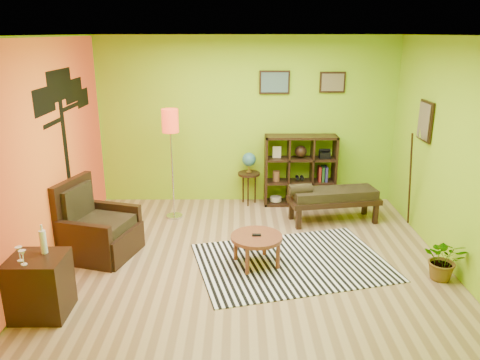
{
  "coord_description": "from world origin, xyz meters",
  "views": [
    {
      "loc": [
        -0.14,
        -5.55,
        2.83
      ],
      "look_at": [
        -0.12,
        0.08,
        1.05
      ],
      "focal_mm": 35.0,
      "sensor_mm": 36.0,
      "label": 1
    }
  ],
  "objects_px": {
    "side_cabinet": "(40,285)",
    "potted_plant": "(444,264)",
    "coffee_table": "(257,240)",
    "cube_shelf": "(301,170)",
    "floor_lamp": "(171,131)",
    "bench": "(331,197)",
    "globe_table": "(249,165)",
    "armchair": "(97,232)"
  },
  "relations": [
    {
      "from": "side_cabinet",
      "to": "potted_plant",
      "type": "height_order",
      "value": "side_cabinet"
    },
    {
      "from": "coffee_table",
      "to": "cube_shelf",
      "type": "distance_m",
      "value": 2.38
    },
    {
      "from": "floor_lamp",
      "to": "bench",
      "type": "xyz_separation_m",
      "value": [
        2.47,
        -0.19,
        -0.99
      ]
    },
    {
      "from": "potted_plant",
      "to": "bench",
      "type": "bearing_deg",
      "value": 119.21
    },
    {
      "from": "side_cabinet",
      "to": "bench",
      "type": "relative_size",
      "value": 0.67
    },
    {
      "from": "globe_table",
      "to": "potted_plant",
      "type": "xyz_separation_m",
      "value": [
        2.27,
        -2.6,
        -0.48
      ]
    },
    {
      "from": "side_cabinet",
      "to": "potted_plant",
      "type": "relative_size",
      "value": 1.84
    },
    {
      "from": "cube_shelf",
      "to": "bench",
      "type": "height_order",
      "value": "cube_shelf"
    },
    {
      "from": "coffee_table",
      "to": "armchair",
      "type": "height_order",
      "value": "armchair"
    },
    {
      "from": "floor_lamp",
      "to": "potted_plant",
      "type": "distance_m",
      "value": 4.18
    },
    {
      "from": "potted_plant",
      "to": "armchair",
      "type": "bearing_deg",
      "value": 170.92
    },
    {
      "from": "armchair",
      "to": "globe_table",
      "type": "bearing_deg",
      "value": 42.99
    },
    {
      "from": "globe_table",
      "to": "cube_shelf",
      "type": "bearing_deg",
      "value": -0.6
    },
    {
      "from": "coffee_table",
      "to": "bench",
      "type": "distance_m",
      "value": 1.87
    },
    {
      "from": "coffee_table",
      "to": "floor_lamp",
      "type": "xyz_separation_m",
      "value": [
        -1.26,
        1.61,
        1.06
      ]
    },
    {
      "from": "armchair",
      "to": "potted_plant",
      "type": "relative_size",
      "value": 1.96
    },
    {
      "from": "armchair",
      "to": "bench",
      "type": "relative_size",
      "value": 0.71
    },
    {
      "from": "cube_shelf",
      "to": "floor_lamp",
      "type": "bearing_deg",
      "value": -163.9
    },
    {
      "from": "potted_plant",
      "to": "cube_shelf",
      "type": "bearing_deg",
      "value": 118.13
    },
    {
      "from": "globe_table",
      "to": "potted_plant",
      "type": "bearing_deg",
      "value": -48.95
    },
    {
      "from": "coffee_table",
      "to": "side_cabinet",
      "type": "relative_size",
      "value": 0.67
    },
    {
      "from": "coffee_table",
      "to": "globe_table",
      "type": "height_order",
      "value": "globe_table"
    },
    {
      "from": "side_cabinet",
      "to": "globe_table",
      "type": "bearing_deg",
      "value": 55.95
    },
    {
      "from": "bench",
      "to": "potted_plant",
      "type": "height_order",
      "value": "bench"
    },
    {
      "from": "coffee_table",
      "to": "floor_lamp",
      "type": "distance_m",
      "value": 2.3
    },
    {
      "from": "coffee_table",
      "to": "globe_table",
      "type": "xyz_separation_m",
      "value": [
        -0.05,
        2.23,
        0.34
      ]
    },
    {
      "from": "potted_plant",
      "to": "side_cabinet",
      "type": "bearing_deg",
      "value": -171.1
    },
    {
      "from": "floor_lamp",
      "to": "potted_plant",
      "type": "height_order",
      "value": "floor_lamp"
    },
    {
      "from": "globe_table",
      "to": "potted_plant",
      "type": "distance_m",
      "value": 3.48
    },
    {
      "from": "floor_lamp",
      "to": "globe_table",
      "type": "xyz_separation_m",
      "value": [
        1.21,
        0.61,
        -0.72
      ]
    },
    {
      "from": "side_cabinet",
      "to": "coffee_table",
      "type": "bearing_deg",
      "value": 25.33
    },
    {
      "from": "side_cabinet",
      "to": "cube_shelf",
      "type": "relative_size",
      "value": 0.81
    },
    {
      "from": "globe_table",
      "to": "cube_shelf",
      "type": "xyz_separation_m",
      "value": [
        0.88,
        -0.01,
        -0.09
      ]
    },
    {
      "from": "bench",
      "to": "floor_lamp",
      "type": "bearing_deg",
      "value": 175.6
    },
    {
      "from": "armchair",
      "to": "floor_lamp",
      "type": "bearing_deg",
      "value": 57.01
    },
    {
      "from": "armchair",
      "to": "cube_shelf",
      "type": "relative_size",
      "value": 0.86
    },
    {
      "from": "armchair",
      "to": "floor_lamp",
      "type": "height_order",
      "value": "floor_lamp"
    },
    {
      "from": "potted_plant",
      "to": "floor_lamp",
      "type": "bearing_deg",
      "value": 150.18
    },
    {
      "from": "coffee_table",
      "to": "side_cabinet",
      "type": "height_order",
      "value": "side_cabinet"
    },
    {
      "from": "globe_table",
      "to": "cube_shelf",
      "type": "distance_m",
      "value": 0.88
    },
    {
      "from": "armchair",
      "to": "potted_plant",
      "type": "bearing_deg",
      "value": -9.08
    },
    {
      "from": "side_cabinet",
      "to": "floor_lamp",
      "type": "bearing_deg",
      "value": 69.13
    }
  ]
}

